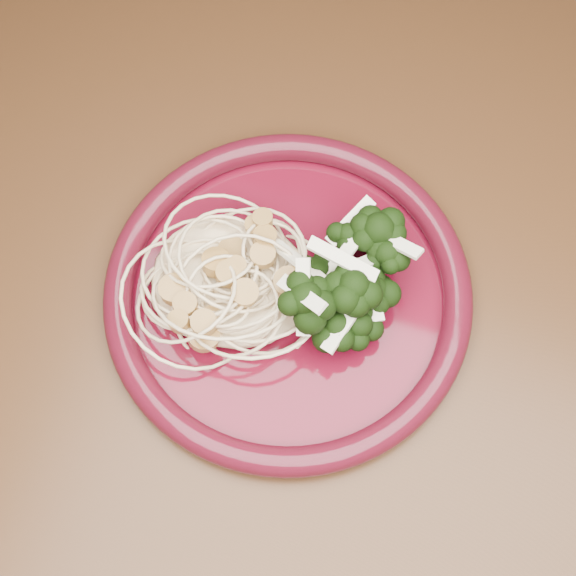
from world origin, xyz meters
The scene contains 6 objects.
dining_table centered at (0.00, 0.00, 0.65)m, with size 1.20×0.80×0.75m.
dinner_plate centered at (-0.08, -0.02, 0.76)m, with size 0.32×0.32×0.02m.
spaghetti_pile centered at (-0.12, -0.02, 0.77)m, with size 0.13×0.11×0.03m, color beige.
scallop_cluster centered at (-0.12, -0.02, 0.81)m, with size 0.12×0.12×0.04m, color #B98B44, non-canonical shape.
broccoli_pile centered at (-0.02, -0.01, 0.78)m, with size 0.09×0.14×0.05m, color black.
onion_garnish centered at (-0.02, -0.01, 0.81)m, with size 0.06×0.09×0.05m, color white, non-canonical shape.
Camera 1 is at (-0.00, -0.25, 1.35)m, focal length 50.00 mm.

